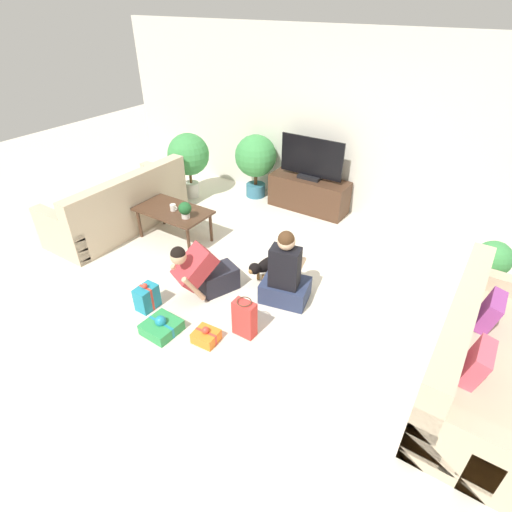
{
  "coord_description": "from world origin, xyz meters",
  "views": [
    {
      "loc": [
        2.1,
        -3.0,
        2.95
      ],
      "look_at": [
        0.03,
        0.14,
        0.45
      ],
      "focal_mm": 28.0,
      "sensor_mm": 36.0,
      "label": 1
    }
  ],
  "objects": [
    {
      "name": "tv_console",
      "position": [
        -0.4,
        2.34,
        0.26
      ],
      "size": [
        1.25,
        0.45,
        0.52
      ],
      "color": "#472D1E",
      "rests_on": "ground_plane"
    },
    {
      "name": "person_kneeling",
      "position": [
        -0.39,
        -0.28,
        0.32
      ],
      "size": [
        0.57,
        0.79,
        0.74
      ],
      "rotation": [
        0.0,
        0.0,
        -0.39
      ],
      "color": "#23232D",
      "rests_on": "ground_plane"
    },
    {
      "name": "potted_plant_back_left",
      "position": [
        -1.38,
        2.29,
        0.67
      ],
      "size": [
        0.68,
        0.68,
        1.05
      ],
      "color": "#336B84",
      "rests_on": "ground_plane"
    },
    {
      "name": "mug",
      "position": [
        -1.51,
        0.45,
        0.51
      ],
      "size": [
        0.12,
        0.08,
        0.09
      ],
      "color": "silver",
      "rests_on": "coffee_table"
    },
    {
      "name": "potted_plant_corner_right",
      "position": [
        2.28,
        1.4,
        0.43
      ],
      "size": [
        0.39,
        0.39,
        0.74
      ],
      "color": "#336B84",
      "rests_on": "ground_plane"
    },
    {
      "name": "person_sitting",
      "position": [
        0.43,
        0.13,
        0.33
      ],
      "size": [
        0.59,
        0.55,
        0.92
      ],
      "rotation": [
        0.0,
        0.0,
        3.36
      ],
      "color": "#283351",
      "rests_on": "ground_plane"
    },
    {
      "name": "sofa_left",
      "position": [
        -2.43,
        0.29,
        0.31
      ],
      "size": [
        0.84,
        2.06,
        0.86
      ],
      "rotation": [
        0.0,
        0.0,
        -1.57
      ],
      "color": "#C6B293",
      "rests_on": "ground_plane"
    },
    {
      "name": "dog",
      "position": [
        0.02,
        0.35,
        0.19
      ],
      "size": [
        0.24,
        0.56,
        0.3
      ],
      "rotation": [
        0.0,
        0.0,
        6.05
      ],
      "color": "black",
      "rests_on": "ground_plane"
    },
    {
      "name": "tv",
      "position": [
        -0.4,
        2.34,
        0.8
      ],
      "size": [
        1.02,
        0.2,
        0.64
      ],
      "color": "black",
      "rests_on": "tv_console"
    },
    {
      "name": "gift_bag_a",
      "position": [
        0.36,
        -0.56,
        0.21
      ],
      "size": [
        0.23,
        0.15,
        0.43
      ],
      "rotation": [
        0.0,
        0.0,
        0.0
      ],
      "color": "red",
      "rests_on": "ground_plane"
    },
    {
      "name": "potted_plant_corner_left",
      "position": [
        -2.28,
        1.67,
        0.71
      ],
      "size": [
        0.68,
        0.68,
        1.08
      ],
      "color": "beige",
      "rests_on": "ground_plane"
    },
    {
      "name": "coffee_table",
      "position": [
        -1.53,
        0.46,
        0.41
      ],
      "size": [
        1.04,
        0.58,
        0.46
      ],
      "color": "#472D1E",
      "rests_on": "ground_plane"
    },
    {
      "name": "tabletop_plant",
      "position": [
        -1.23,
        0.38,
        0.58
      ],
      "size": [
        0.17,
        0.17,
        0.22
      ],
      "color": "beige",
      "rests_on": "coffee_table"
    },
    {
      "name": "gift_box_b",
      "position": [
        -0.37,
        -1.01,
        0.07
      ],
      "size": [
        0.35,
        0.35,
        0.2
      ],
      "rotation": [
        0.0,
        0.0,
        -0.03
      ],
      "color": "#2D934C",
      "rests_on": "ground_plane"
    },
    {
      "name": "gift_box_c",
      "position": [
        0.09,
        -0.86,
        0.06
      ],
      "size": [
        0.25,
        0.23,
        0.18
      ],
      "rotation": [
        0.0,
        0.0,
        0.07
      ],
      "color": "orange",
      "rests_on": "ground_plane"
    },
    {
      "name": "ground_plane",
      "position": [
        0.0,
        0.0,
        0.0
      ],
      "size": [
        16.0,
        16.0,
        0.0
      ],
      "primitive_type": "plane",
      "color": "beige"
    },
    {
      "name": "gift_box_a",
      "position": [
        -0.77,
        -0.82,
        0.14
      ],
      "size": [
        0.17,
        0.25,
        0.33
      ],
      "rotation": [
        0.0,
        0.0,
        -0.0
      ],
      "color": "teal",
      "rests_on": "ground_plane"
    },
    {
      "name": "wall_back",
      "position": [
        0.0,
        2.63,
        1.3
      ],
      "size": [
        8.4,
        0.06,
        2.6
      ],
      "color": "beige",
      "rests_on": "ground_plane"
    },
    {
      "name": "sofa_right",
      "position": [
        2.43,
        0.02,
        0.31
      ],
      "size": [
        0.84,
        2.06,
        0.86
      ],
      "rotation": [
        0.0,
        0.0,
        1.57
      ],
      "color": "#C6B293",
      "rests_on": "ground_plane"
    }
  ]
}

